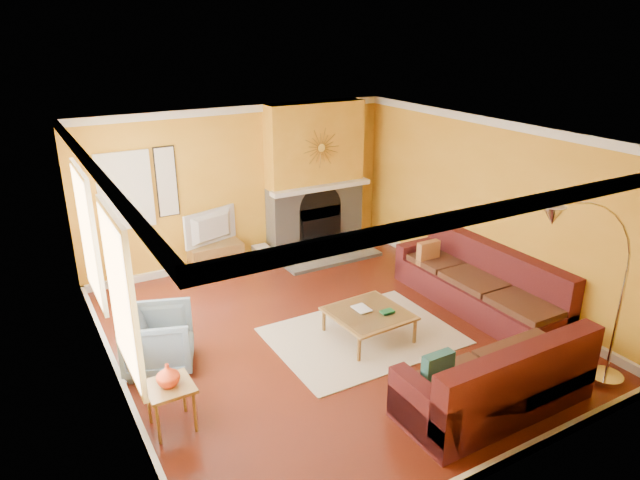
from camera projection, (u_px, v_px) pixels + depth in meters
floor at (329, 334)px, 7.78m from camera, size 5.50×6.00×0.02m
ceiling at (331, 135)px, 6.81m from camera, size 5.50×6.00×0.02m
wall_back at (240, 186)px, 9.73m from camera, size 5.50×0.02×2.70m
wall_front at (510, 351)px, 4.85m from camera, size 5.50×0.02×2.70m
wall_left at (105, 287)px, 6.01m from camera, size 0.02×6.00×2.70m
wall_right at (487, 208)px, 8.57m from camera, size 0.02×6.00×2.70m
baseboard at (329, 329)px, 7.75m from camera, size 5.50×6.00×0.12m
crown_molding at (330, 141)px, 6.83m from camera, size 5.50×6.00×0.12m
window_left_near at (87, 236)px, 7.03m from camera, size 0.06×1.22×1.72m
window_left_far at (119, 296)px, 5.49m from camera, size 0.06×1.22×1.72m
window_back at (125, 191)px, 8.74m from camera, size 0.82×0.06×1.22m
wall_art at (167, 182)px, 9.03m from camera, size 0.34×0.04×1.14m
fireplace at (315, 179)px, 10.19m from camera, size 1.80×0.40×2.70m
mantel at (322, 187)px, 10.03m from camera, size 1.92×0.22×0.08m
hearth at (330, 257)px, 10.21m from camera, size 1.80×0.70×0.06m
sunburst at (321, 148)px, 9.79m from camera, size 0.70×0.04×0.70m
rug at (363, 336)px, 7.69m from camera, size 2.40×1.80×0.02m
sectional_sofa at (441, 309)px, 7.48m from camera, size 3.10×3.70×0.90m
coffee_table at (368, 325)px, 7.61m from camera, size 1.01×1.01×0.38m
media_console at (216, 258)px, 9.64m from camera, size 0.89×0.40×0.49m
tv at (214, 228)px, 9.45m from camera, size 1.01×0.43×0.58m
subwoofer at (262, 254)px, 10.10m from camera, size 0.27×0.27×0.27m
armchair at (159, 339)px, 6.90m from camera, size 1.04×1.02×0.75m
side_table at (171, 406)px, 5.88m from camera, size 0.47×0.47×0.51m
vase at (168, 375)px, 5.74m from camera, size 0.30×0.30×0.25m
book at (356, 311)px, 7.54m from camera, size 0.20×0.26×0.03m
arc_lamp at (586, 302)px, 6.05m from camera, size 1.48×0.36×2.36m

